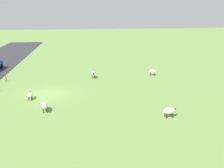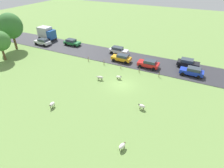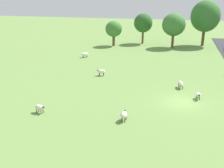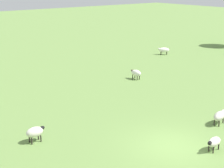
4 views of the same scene
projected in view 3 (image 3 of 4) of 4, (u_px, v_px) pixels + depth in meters
The scene contains 11 objects.
ground_plane at pixel (182, 102), 26.39m from camera, with size 160.00×160.00×0.00m, color #6B8E47.
sheep_0 at pixel (124, 115), 22.49m from camera, with size 0.55×1.03×0.83m.
sheep_1 at pixel (85, 54), 44.00m from camera, with size 1.19×1.25×0.81m.
sheep_2 at pixel (181, 84), 30.11m from camera, with size 0.76×1.30×0.78m.
sheep_3 at pixel (198, 95), 27.05m from camera, with size 0.54×1.07×0.69m.
sheep_4 at pixel (101, 71), 34.51m from camera, with size 1.10×0.59×0.81m.
sheep_5 at pixel (40, 107), 23.99m from camera, with size 1.12×0.71×0.76m.
tree_0 at pixel (114, 29), 52.34m from camera, with size 3.20×3.20×4.81m.
tree_1 at pixel (143, 23), 54.38m from camera, with size 3.69×3.69×6.02m.
tree_2 at pixel (174, 25), 50.45m from camera, with size 4.32×4.32×6.38m.
tree_3 at pixel (205, 16), 51.67m from camera, with size 5.50×5.50×8.64m.
Camera 3 is at (-0.79, -25.28, 10.32)m, focal length 43.54 mm.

